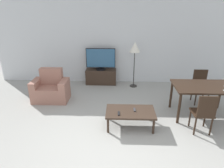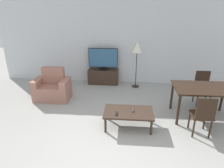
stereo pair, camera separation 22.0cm
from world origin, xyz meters
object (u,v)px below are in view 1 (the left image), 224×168
object	(u,v)px
dining_table	(203,89)
remote_secondary	(135,110)
dining_chair_far	(200,85)
floor_lamp	(135,49)
armchair	(51,89)
coffee_table	(130,113)
tv	(101,59)
tv_stand	(101,77)
dining_chair_near	(204,112)
remote_primary	(119,113)

from	to	relation	value
dining_table	remote_secondary	bearing A→B (deg)	-162.70
dining_chair_far	floor_lamp	world-z (taller)	floor_lamp
armchair	coffee_table	size ratio (longest dim) A/B	0.91
coffee_table	dining_chair_far	distance (m)	2.34
tv	coffee_table	distance (m)	2.74
floor_lamp	armchair	bearing A→B (deg)	-155.14
armchair	remote_secondary	size ratio (longest dim) A/B	6.46
tv_stand	tv	bearing A→B (deg)	-90.00
coffee_table	tv_stand	bearing A→B (deg)	108.80
tv_stand	tv	xyz separation A→B (m)	(-0.00, -0.00, 0.61)
tv	dining_chair_near	size ratio (longest dim) A/B	1.07
tv	remote_primary	bearing A→B (deg)	-77.08
dining_chair_far	dining_chair_near	bearing A→B (deg)	-107.74
dining_chair_far	remote_primary	distance (m)	2.62
remote_primary	remote_secondary	size ratio (longest dim) A/B	1.00
dining_chair_near	remote_secondary	world-z (taller)	dining_chair_near
tv	remote_secondary	xyz separation A→B (m)	(0.96, -2.50, -0.47)
tv_stand	dining_chair_near	xyz separation A→B (m)	(2.34, -2.74, 0.25)
coffee_table	dining_table	bearing A→B (deg)	17.76
dining_chair_near	dining_chair_far	world-z (taller)	same
remote_primary	dining_chair_near	bearing A→B (deg)	-2.05
dining_table	dining_chair_far	bearing A→B (deg)	72.26
dining_table	remote_secondary	size ratio (longest dim) A/B	9.04
coffee_table	remote_secondary	bearing A→B (deg)	25.50
dining_chair_near	coffee_table	bearing A→B (deg)	172.54
dining_chair_near	remote_secondary	distance (m)	1.41
dining_table	remote_primary	size ratio (longest dim) A/B	9.04
tv	dining_chair_near	bearing A→B (deg)	-49.43
remote_primary	coffee_table	bearing A→B (deg)	27.36
tv_stand	dining_chair_far	xyz separation A→B (m)	(2.82, -1.25, 0.25)
tv	coffee_table	bearing A→B (deg)	-71.18
dining_chair_far	remote_secondary	world-z (taller)	dining_chair_far
armchair	remote_secondary	distance (m)	2.55
dining_table	dining_chair_near	distance (m)	0.80
tv_stand	remote_secondary	distance (m)	2.68
tv_stand	coffee_table	bearing A→B (deg)	-71.20
remote_primary	remote_secondary	distance (m)	0.39
tv	floor_lamp	size ratio (longest dim) A/B	0.66
dining_chair_far	dining_table	bearing A→B (deg)	-107.74
tv	floor_lamp	world-z (taller)	floor_lamp
dining_table	dining_chair_near	size ratio (longest dim) A/B	1.51
floor_lamp	remote_primary	bearing A→B (deg)	-100.84
tv_stand	remote_secondary	size ratio (longest dim) A/B	6.73
dining_table	dining_chair_far	xyz separation A→B (m)	(0.24, 0.74, -0.18)
floor_lamp	remote_secondary	xyz separation A→B (m)	(-0.13, -2.30, -0.85)
armchair	tv_stand	xyz separation A→B (m)	(1.29, 1.30, -0.07)
coffee_table	remote_primary	xyz separation A→B (m)	(-0.25, -0.13, 0.05)
tv_stand	coffee_table	distance (m)	2.69
dining_chair_near	dining_table	bearing A→B (deg)	72.26
dining_chair_far	floor_lamp	size ratio (longest dim) A/B	0.61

